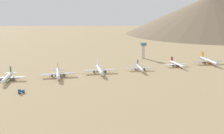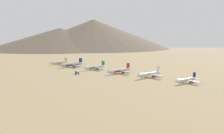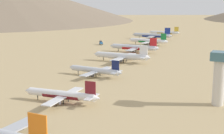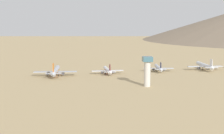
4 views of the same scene
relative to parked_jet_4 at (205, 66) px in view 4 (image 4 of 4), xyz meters
The scene contains 6 objects.
ground_plane 22.96m from the parked_jet_4, 77.33° to the right, with size 2036.45×2036.45×0.00m, color tan.
parked_jet_4 is the anchor object (origin of this frame).
parked_jet_5 48.14m from the parked_jet_4, 95.80° to the left, with size 36.01×29.26×10.38m.
parked_jet_6 99.53m from the parked_jet_4, 99.34° to the left, with size 36.37×29.60×10.48m.
parked_jet_7 146.96m from the parked_jet_4, 99.22° to the left, with size 46.76×37.88×13.52m.
control_tower 105.81m from the parked_jet_4, 136.44° to the left, with size 7.20×7.20×22.47m.
Camera 4 is at (-319.25, 140.81, 49.49)m, focal length 52.58 mm.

